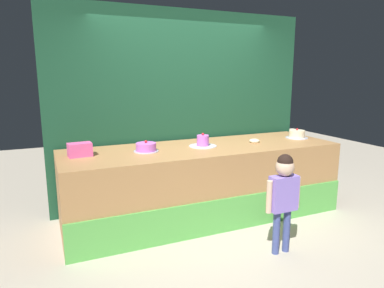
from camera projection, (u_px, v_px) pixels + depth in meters
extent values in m
plane|color=#BCB29E|center=(223.00, 232.00, 3.99)|extent=(12.00, 12.00, 0.00)
cube|color=#B27F4C|center=(203.00, 181.00, 4.39)|extent=(3.46, 1.09, 0.91)
cube|color=#59B24C|center=(224.00, 216.00, 3.94)|extent=(3.46, 0.02, 0.41)
cube|color=#19472D|center=(184.00, 109.00, 4.80)|extent=(3.67, 0.08, 2.65)
cylinder|color=#3F4C8C|center=(276.00, 232.00, 3.47)|extent=(0.07, 0.07, 0.46)
cylinder|color=#3F4C8C|center=(286.00, 230.00, 3.52)|extent=(0.07, 0.07, 0.46)
cube|color=#8C72D8|center=(283.00, 193.00, 3.41)|extent=(0.29, 0.13, 0.36)
cylinder|color=beige|center=(269.00, 197.00, 3.35)|extent=(0.06, 0.06, 0.33)
cylinder|color=beige|center=(297.00, 192.00, 3.48)|extent=(0.06, 0.06, 0.33)
sphere|color=beige|center=(285.00, 167.00, 3.36)|extent=(0.18, 0.18, 0.18)
sphere|color=black|center=(285.00, 162.00, 3.35)|extent=(0.16, 0.16, 0.16)
cube|color=#EF59A2|center=(80.00, 150.00, 3.77)|extent=(0.26, 0.17, 0.15)
torus|color=beige|center=(254.00, 141.00, 4.55)|extent=(0.14, 0.14, 0.04)
cylinder|color=silver|center=(146.00, 151.00, 4.02)|extent=(0.29, 0.29, 0.01)
cylinder|color=#CC66D8|center=(146.00, 147.00, 4.01)|extent=(0.24, 0.24, 0.09)
sphere|color=red|center=(146.00, 142.00, 4.00)|extent=(0.03, 0.03, 0.03)
cylinder|color=silver|center=(203.00, 146.00, 4.31)|extent=(0.35, 0.35, 0.01)
cylinder|color=#CC66D8|center=(203.00, 140.00, 4.30)|extent=(0.15, 0.15, 0.13)
sphere|color=red|center=(203.00, 134.00, 4.28)|extent=(0.03, 0.03, 0.03)
cylinder|color=silver|center=(297.00, 138.00, 4.88)|extent=(0.31, 0.31, 0.01)
cylinder|color=beige|center=(297.00, 134.00, 4.87)|extent=(0.22, 0.22, 0.10)
sphere|color=red|center=(297.00, 129.00, 4.85)|extent=(0.03, 0.03, 0.03)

